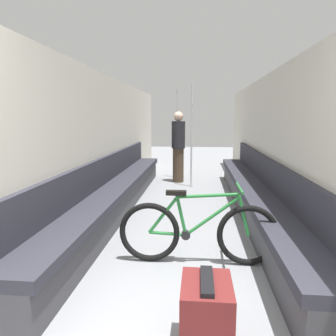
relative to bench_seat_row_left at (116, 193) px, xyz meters
name	(u,v)px	position (x,y,z in m)	size (l,w,h in m)	color
wall_left	(98,143)	(-0.26, -0.01, 0.78)	(0.10, 10.67, 2.13)	beige
wall_right	(276,144)	(2.38, -0.01, 0.78)	(0.10, 10.67, 2.13)	beige
bench_seat_row_left	(116,193)	(0.00, 0.00, 0.00)	(0.47, 6.13, 0.86)	#3D3D42
bench_seat_row_right	(256,196)	(2.13, 0.00, 0.00)	(0.47, 6.13, 0.86)	#3D3D42
bicycle	(198,232)	(1.27, -1.74, 0.04)	(1.59, 0.46, 0.79)	black
grab_pole_near	(177,135)	(0.76, 2.95, 0.74)	(0.08, 0.08, 2.11)	gray
grab_pole_far	(192,138)	(1.12, 1.95, 0.74)	(0.08, 0.08, 2.11)	gray
passenger_standing	(178,146)	(0.82, 2.42, 0.52)	(0.30, 0.30, 1.57)	#473828
luggage_bag	(206,317)	(1.32, -3.00, -0.06)	(0.31, 0.41, 0.49)	maroon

